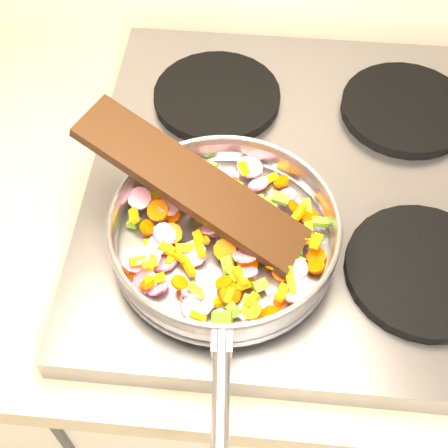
{
  "coord_description": "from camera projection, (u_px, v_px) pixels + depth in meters",
  "views": [
    {
      "loc": [
        -0.76,
        1.11,
        1.6
      ],
      "look_at": [
        -0.8,
        1.53,
        1.0
      ],
      "focal_mm": 50.0,
      "sensor_mm": 36.0,
      "label": 1
    }
  ],
  "objects": [
    {
      "name": "grate_br",
      "position": [
        406.0,
        109.0,
        0.92
      ],
      "size": [
        0.19,
        0.19,
        0.02
      ],
      "primitive_type": "cylinder",
      "color": "black",
      "rests_on": "cooktop"
    },
    {
      "name": "grate_fr",
      "position": [
        423.0,
        271.0,
        0.76
      ],
      "size": [
        0.19,
        0.19,
        0.02
      ],
      "primitive_type": "cylinder",
      "color": "black",
      "rests_on": "cooktop"
    },
    {
      "name": "wooden_spatula",
      "position": [
        192.0,
        184.0,
        0.74
      ],
      "size": [
        0.3,
        0.18,
        0.1
      ],
      "primitive_type": "cube",
      "rotation": [
        0.0,
        -0.29,
        2.71
      ],
      "color": "black",
      "rests_on": "saute_pan"
    },
    {
      "name": "grate_fl",
      "position": [
        194.0,
        252.0,
        0.77
      ],
      "size": [
        0.19,
        0.19,
        0.02
      ],
      "primitive_type": "cylinder",
      "color": "black",
      "rests_on": "cooktop"
    },
    {
      "name": "cooktop",
      "position": [
        307.0,
        187.0,
        0.87
      ],
      "size": [
        0.6,
        0.6,
        0.04
      ],
      "primitive_type": "cube",
      "color": "#939399",
      "rests_on": "counter_top"
    },
    {
      "name": "saute_pan",
      "position": [
        224.0,
        234.0,
        0.75
      ],
      "size": [
        0.31,
        0.48,
        0.05
      ],
      "rotation": [
        0.0,
        0.0,
        0.08
      ],
      "color": "#9E9EA5",
      "rests_on": "grate_fl"
    },
    {
      "name": "grate_bl",
      "position": [
        217.0,
        96.0,
        0.93
      ],
      "size": [
        0.19,
        0.19,
        0.02
      ],
      "primitive_type": "cylinder",
      "color": "black",
      "rests_on": "cooktop"
    },
    {
      "name": "vegetable_heap",
      "position": [
        225.0,
        243.0,
        0.75
      ],
      "size": [
        0.26,
        0.27,
        0.04
      ],
      "color": "#F25600",
      "rests_on": "saute_pan"
    }
  ]
}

